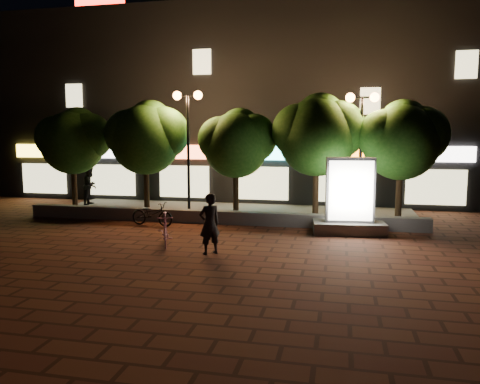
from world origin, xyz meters
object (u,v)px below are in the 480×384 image
(tree_right, at_px, (318,132))
(tree_left, at_px, (147,135))
(scooter_parked, at_px, (152,214))
(tree_far_left, at_px, (74,139))
(street_lamp_right, at_px, (361,124))
(pedestrian, at_px, (90,186))
(ad_kiosk, at_px, (349,203))
(scooter_pink, at_px, (165,229))
(tree_mid, at_px, (237,141))
(tree_far_right, at_px, (403,137))
(rider, at_px, (210,224))
(street_lamp_left, at_px, (188,121))

(tree_right, bearing_deg, tree_left, -180.00)
(tree_right, xyz_separation_m, scooter_parked, (-6.10, -2.46, -3.11))
(tree_far_left, bearing_deg, tree_right, 0.00)
(street_lamp_right, xyz_separation_m, pedestrian, (-12.65, 1.82, -2.89))
(ad_kiosk, height_order, scooter_pink, ad_kiosk)
(tree_mid, xyz_separation_m, scooter_parked, (-2.79, -2.46, -2.76))
(tree_mid, height_order, street_lamp_right, street_lamp_right)
(tree_far_right, bearing_deg, ad_kiosk, -130.60)
(street_lamp_right, relative_size, scooter_parked, 2.85)
(tree_mid, xyz_separation_m, rider, (0.53, -6.08, -2.32))
(tree_far_right, relative_size, pedestrian, 2.57)
(tree_mid, height_order, ad_kiosk, tree_mid)
(tree_right, relative_size, ad_kiosk, 1.88)
(tree_far_left, relative_size, tree_right, 0.91)
(tree_far_left, bearing_deg, ad_kiosk, -10.73)
(tree_far_right, distance_m, street_lamp_right, 1.66)
(tree_right, height_order, scooter_pink, tree_right)
(rider, bearing_deg, street_lamp_right, -169.77)
(tree_far_right, height_order, street_lamp_right, street_lamp_right)
(tree_far_right, xyz_separation_m, rider, (-5.97, -6.08, -2.47))
(tree_left, height_order, ad_kiosk, tree_left)
(street_lamp_left, xyz_separation_m, scooter_pink, (0.91, -5.09, -3.52))
(tree_far_left, height_order, pedestrian, tree_far_left)
(scooter_pink, bearing_deg, street_lamp_left, 78.53)
(tree_right, bearing_deg, tree_far_right, -0.00)
(tree_left, bearing_deg, scooter_pink, -61.88)
(scooter_parked, bearing_deg, tree_far_left, 70.72)
(tree_mid, relative_size, street_lamp_left, 0.87)
(scooter_parked, bearing_deg, tree_mid, -40.25)
(ad_kiosk, bearing_deg, tree_mid, 153.34)
(tree_mid, xyz_separation_m, tree_far_right, (6.50, 0.00, 0.15))
(tree_far_left, bearing_deg, tree_left, 0.00)
(tree_left, height_order, tree_right, tree_right)
(street_lamp_right, relative_size, pedestrian, 2.69)
(street_lamp_right, relative_size, ad_kiosk, 1.85)
(pedestrian, bearing_deg, tree_far_left, -178.88)
(pedestrian, bearing_deg, tree_left, -119.05)
(pedestrian, bearing_deg, tree_far_right, -102.53)
(tree_right, height_order, tree_far_right, tree_right)
(tree_left, height_order, street_lamp_left, street_lamp_left)
(tree_left, relative_size, tree_far_right, 1.03)
(street_lamp_right, distance_m, pedestrian, 13.10)
(street_lamp_right, bearing_deg, scooter_pink, -140.11)
(scooter_pink, bearing_deg, tree_left, 96.47)
(tree_mid, xyz_separation_m, ad_kiosk, (4.55, -2.28, -2.13))
(tree_right, distance_m, street_lamp_left, 5.38)
(tree_mid, distance_m, pedestrian, 8.16)
(tree_far_left, height_order, tree_right, tree_right)
(tree_far_left, height_order, scooter_pink, tree_far_left)
(ad_kiosk, relative_size, pedestrian, 1.45)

